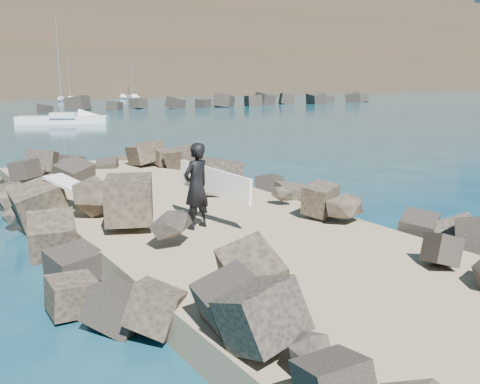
{
  "coord_description": "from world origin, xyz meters",
  "views": [
    {
      "loc": [
        -6.05,
        -10.42,
        3.89
      ],
      "look_at": [
        0.0,
        -1.0,
        1.5
      ],
      "focal_mm": 40.0,
      "sensor_mm": 36.0,
      "label": 1
    }
  ],
  "objects": [
    {
      "name": "ground",
      "position": [
        0.0,
        0.0,
        0.0
      ],
      "size": [
        800.0,
        800.0,
        0.0
      ],
      "primitive_type": "plane",
      "color": "#0F384C",
      "rests_on": "ground"
    },
    {
      "name": "jetty",
      "position": [
        0.0,
        -2.0,
        0.3
      ],
      "size": [
        6.0,
        26.0,
        0.6
      ],
      "primitive_type": "cube",
      "color": "#8C7759",
      "rests_on": "ground"
    },
    {
      "name": "riprap_left",
      "position": [
        -2.9,
        -1.5,
        0.5
      ],
      "size": [
        2.6,
        22.0,
        1.0
      ],
      "primitive_type": "cube",
      "color": "black",
      "rests_on": "ground"
    },
    {
      "name": "riprap_right",
      "position": [
        2.9,
        -1.5,
        0.5
      ],
      "size": [
        2.6,
        22.0,
        1.0
      ],
      "primitive_type": "cube",
      "color": "black",
      "rests_on": "ground"
    },
    {
      "name": "breakwater_secondary",
      "position": [
        35.0,
        55.0,
        0.6
      ],
      "size": [
        52.0,
        4.0,
        1.2
      ],
      "primitive_type": "cube",
      "color": "black",
      "rests_on": "ground"
    },
    {
      "name": "surfboard_resting",
      "position": [
        -2.3,
        2.67,
        1.04
      ],
      "size": [
        1.5,
        2.37,
        0.08
      ],
      "primitive_type": "cube",
      "rotation": [
        0.0,
        0.0,
        0.43
      ],
      "color": "white",
      "rests_on": "riprap_left"
    },
    {
      "name": "surfer_with_board",
      "position": [
        -0.56,
        -0.18,
        1.57
      ],
      "size": [
        1.12,
        2.35,
        1.92
      ],
      "color": "black",
      "rests_on": "jetty"
    },
    {
      "name": "sailboat_c",
      "position": [
        6.25,
        37.37,
        0.35
      ],
      "size": [
        7.6,
        5.16,
        9.24
      ],
      "color": "silver",
      "rests_on": "ground"
    },
    {
      "name": "sailboat_f",
      "position": [
        31.76,
        85.63,
        0.35
      ],
      "size": [
        2.25,
        6.21,
        7.44
      ],
      "color": "silver",
      "rests_on": "ground"
    },
    {
      "name": "sailboat_d",
      "position": [
        18.71,
        79.93,
        0.35
      ],
      "size": [
        3.05,
        5.89,
        7.12
      ],
      "color": "silver",
      "rests_on": "ground"
    }
  ]
}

